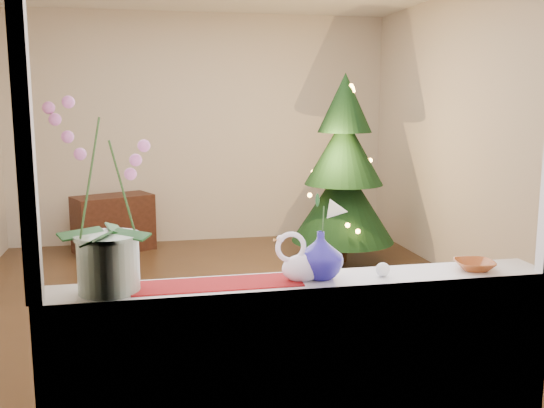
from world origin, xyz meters
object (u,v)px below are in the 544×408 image
(swan, at_px, (302,258))
(xmas_tree, at_px, (344,169))
(amber_dish, at_px, (474,266))
(paperweight, at_px, (383,270))
(orchid_pot, at_px, (105,196))
(blue_vase, at_px, (320,251))
(side_table, at_px, (113,223))

(swan, relative_size, xmas_tree, 0.12)
(swan, distance_m, amber_dish, 0.81)
(paperweight, height_order, amber_dish, paperweight)
(orchid_pot, xyz_separation_m, amber_dish, (1.60, -0.01, -0.37))
(blue_vase, height_order, side_table, blue_vase)
(paperweight, xyz_separation_m, amber_dish, (0.45, 0.01, -0.01))
(orchid_pot, bearing_deg, blue_vase, 0.60)
(swan, bearing_deg, paperweight, 7.58)
(swan, height_order, paperweight, swan)
(swan, height_order, blue_vase, blue_vase)
(swan, bearing_deg, xmas_tree, 77.84)
(paperweight, xyz_separation_m, side_table, (-1.38, 4.53, -0.63))
(amber_dish, bearing_deg, orchid_pot, 179.65)
(orchid_pot, bearing_deg, swan, -1.04)
(blue_vase, height_order, xmas_tree, xmas_tree)
(blue_vase, bearing_deg, xmas_tree, 70.04)
(orchid_pot, distance_m, blue_vase, 0.92)
(side_table, bearing_deg, amber_dish, -91.90)
(paperweight, bearing_deg, orchid_pot, 178.87)
(orchid_pot, xyz_separation_m, side_table, (-0.23, 4.50, -0.99))
(swan, xyz_separation_m, side_table, (-1.02, 4.52, -0.70))
(swan, relative_size, blue_vase, 1.01)
(orchid_pot, bearing_deg, side_table, 92.89)
(xmas_tree, bearing_deg, paperweight, -105.81)
(xmas_tree, height_order, side_table, xmas_tree)
(orchid_pot, height_order, swan, orchid_pot)
(side_table, bearing_deg, xmas_tree, -46.00)
(blue_vase, height_order, paperweight, blue_vase)
(amber_dish, relative_size, xmas_tree, 0.08)
(blue_vase, bearing_deg, side_table, 103.83)
(amber_dish, bearing_deg, side_table, 112.02)
(orchid_pot, distance_m, side_table, 4.62)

